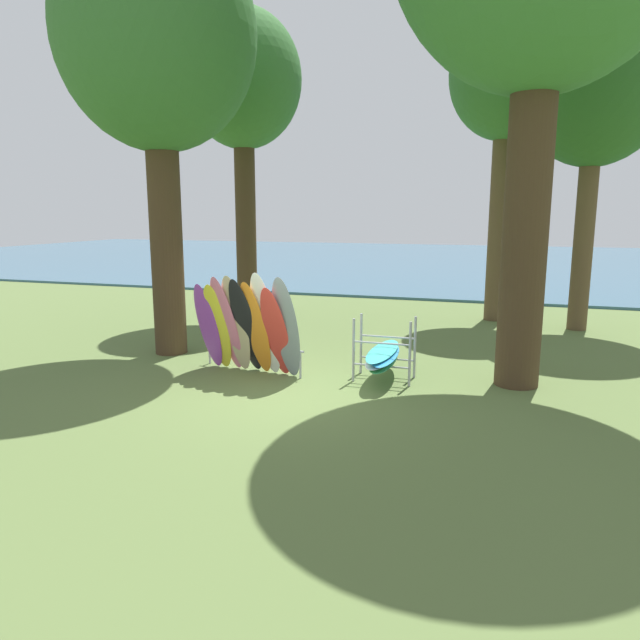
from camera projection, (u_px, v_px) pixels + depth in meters
ground_plane at (285, 393)px, 10.64m from camera, size 80.00×80.00×0.00m
lake_water at (450, 261)px, 38.71m from camera, size 80.00×36.00×0.10m
tree_foreground_left at (157, 40)px, 12.46m from camera, size 4.31×4.31×9.51m
tree_mid_behind at (243, 86)px, 16.85m from camera, size 3.44×3.44×9.04m
tree_far_left_back at (597, 83)px, 15.22m from camera, size 3.90×3.90×8.92m
tree_far_right_back at (507, 81)px, 16.59m from camera, size 3.28×3.28×9.06m
leaning_board_pile at (247, 327)px, 11.71m from camera, size 2.48×1.10×2.15m
board_storage_rack at (383, 355)px, 11.45m from camera, size 1.15×2.13×1.25m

